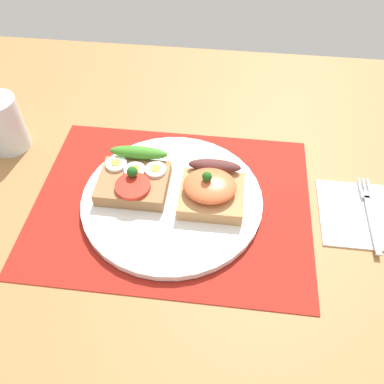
% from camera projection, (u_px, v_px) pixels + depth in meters
% --- Properties ---
extents(ground_plane, '(1.20, 0.90, 0.03)m').
position_uv_depth(ground_plane, '(173.00, 210.00, 0.62)').
color(ground_plane, '#A56F3E').
extents(placemat, '(0.41, 0.31, 0.00)m').
position_uv_depth(placemat, '(172.00, 202.00, 0.61)').
color(placemat, maroon).
rests_on(placemat, ground_plane).
extents(plate, '(0.27, 0.27, 0.01)m').
position_uv_depth(plate, '(172.00, 199.00, 0.60)').
color(plate, white).
rests_on(plate, placemat).
extents(sandwich_egg_tomato, '(0.10, 0.10, 0.04)m').
position_uv_depth(sandwich_egg_tomato, '(134.00, 178.00, 0.60)').
color(sandwich_egg_tomato, '#9F7046').
rests_on(sandwich_egg_tomato, plate).
extents(sandwich_salmon, '(0.09, 0.10, 0.06)m').
position_uv_depth(sandwich_salmon, '(211.00, 190.00, 0.58)').
color(sandwich_salmon, tan).
rests_on(sandwich_salmon, plate).
extents(napkin, '(0.13, 0.12, 0.01)m').
position_uv_depth(napkin, '(366.00, 214.00, 0.59)').
color(napkin, white).
rests_on(napkin, ground_plane).
extents(fork, '(0.02, 0.14, 0.00)m').
position_uv_depth(fork, '(370.00, 211.00, 0.59)').
color(fork, '#B7B7BC').
rests_on(fork, napkin).
extents(drinking_glass, '(0.06, 0.06, 0.09)m').
position_uv_depth(drinking_glass, '(3.00, 124.00, 0.66)').
color(drinking_glass, silver).
rests_on(drinking_glass, ground_plane).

